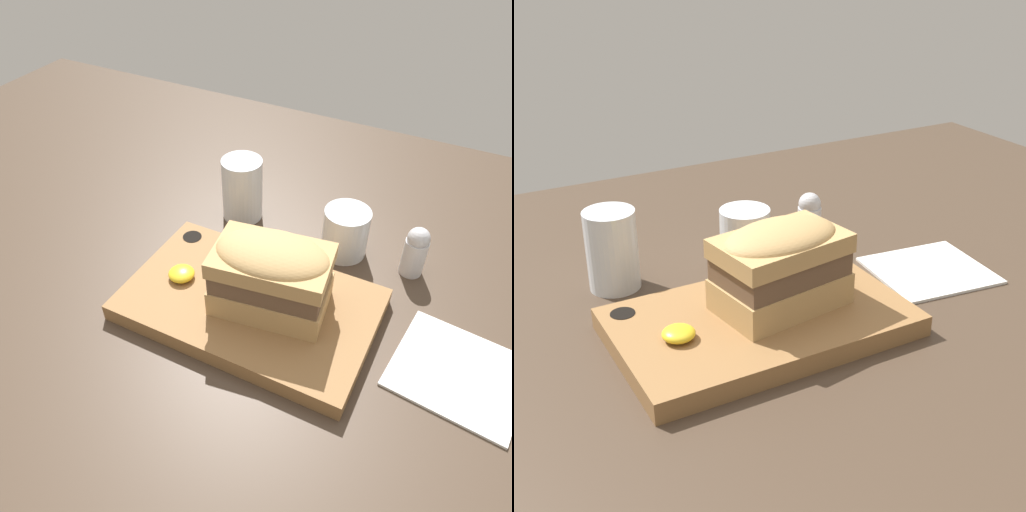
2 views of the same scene
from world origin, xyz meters
The scene contains 8 objects.
dining_table centered at (0.00, 0.00, 1.00)cm, with size 177.88×117.77×2.00cm.
serving_board centered at (3.93, -2.43, 3.29)cm, with size 34.30×21.11×2.64cm.
sandwich centered at (7.01, -2.10, 10.25)cm, with size 16.16×11.52×10.54cm.
mustard_dollop centered at (-6.54, -3.29, 5.33)cm, with size 3.76×3.76×1.50cm.
water_glass centered at (-7.46, 16.84, 6.69)cm, with size 6.77×6.77×10.81cm.
wine_glass centered at (11.32, 15.57, 5.74)cm, with size 7.15×7.15×7.81cm.
napkin centered at (31.99, -0.02, 2.20)cm, with size 16.76×15.81×0.40cm.
salt_shaker centered at (22.09, 15.76, 6.19)cm, with size 3.48×3.48×8.24cm.
Camera 2 is at (-29.99, -66.50, 46.80)cm, focal length 50.00 mm.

